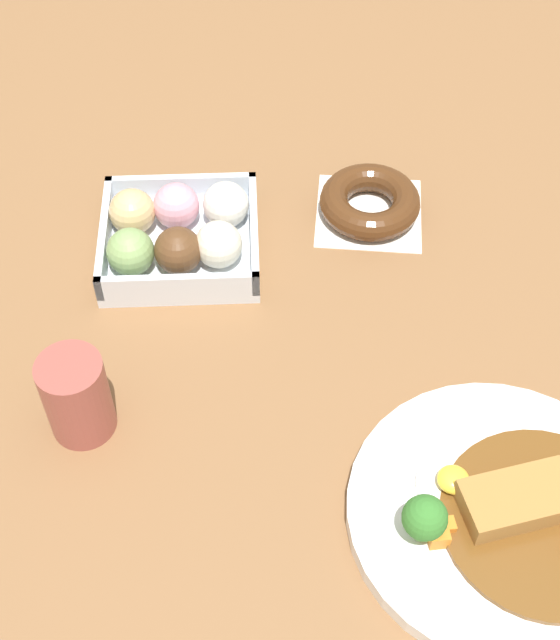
{
  "coord_description": "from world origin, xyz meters",
  "views": [
    {
      "loc": [
        -0.06,
        -0.53,
        0.74
      ],
      "look_at": [
        -0.04,
        0.05,
        0.03
      ],
      "focal_mm": 50.88,
      "sensor_mm": 36.0,
      "label": 1
    }
  ],
  "objects_px": {
    "donut_box": "(178,233)",
    "curry_plate": "(503,514)",
    "chocolate_ring_donut": "(370,202)",
    "coffee_mug": "(77,396)"
  },
  "relations": [
    {
      "from": "donut_box",
      "to": "coffee_mug",
      "type": "relative_size",
      "value": 1.85
    },
    {
      "from": "curry_plate",
      "to": "donut_box",
      "type": "distance_m",
      "value": 0.45
    },
    {
      "from": "curry_plate",
      "to": "coffee_mug",
      "type": "bearing_deg",
      "value": 162.6
    },
    {
      "from": "curry_plate",
      "to": "coffee_mug",
      "type": "height_order",
      "value": "coffee_mug"
    },
    {
      "from": "chocolate_ring_donut",
      "to": "coffee_mug",
      "type": "relative_size",
      "value": 1.46
    },
    {
      "from": "curry_plate",
      "to": "coffee_mug",
      "type": "relative_size",
      "value": 2.94
    },
    {
      "from": "chocolate_ring_donut",
      "to": "coffee_mug",
      "type": "height_order",
      "value": "coffee_mug"
    },
    {
      "from": "chocolate_ring_donut",
      "to": "coffee_mug",
      "type": "xyz_separation_m",
      "value": [
        -0.3,
        -0.28,
        0.03
      ]
    },
    {
      "from": "donut_box",
      "to": "curry_plate",
      "type": "bearing_deg",
      "value": -49.54
    },
    {
      "from": "donut_box",
      "to": "coffee_mug",
      "type": "xyz_separation_m",
      "value": [
        -0.09,
        -0.23,
        0.02
      ]
    }
  ]
}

